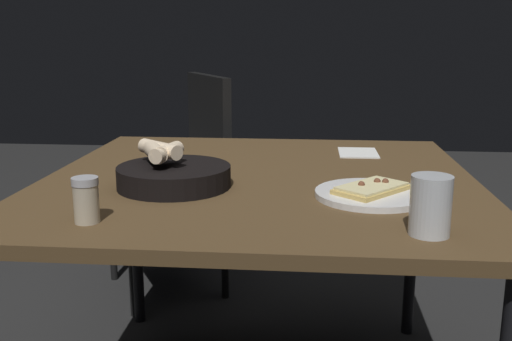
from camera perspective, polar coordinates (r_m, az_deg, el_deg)
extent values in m
cube|color=#503A21|center=(1.56, 0.35, -1.06)|extent=(1.12, 1.12, 0.03)
cylinder|color=black|center=(2.23, -11.56, -6.35)|extent=(0.04, 0.04, 0.67)
cylinder|color=black|center=(2.17, 14.91, -7.07)|extent=(0.04, 0.04, 0.67)
cylinder|color=white|center=(1.37, 11.13, -2.29)|extent=(0.26, 0.26, 0.01)
cube|color=#D7B35F|center=(1.37, 11.15, -1.80)|extent=(0.20, 0.19, 0.01)
cube|color=beige|center=(1.37, 11.17, -1.48)|extent=(0.18, 0.18, 0.01)
sphere|color=brown|center=(1.36, 10.20, -1.35)|extent=(0.02, 0.02, 0.02)
sphere|color=brown|center=(1.40, 12.45, -1.07)|extent=(0.02, 0.02, 0.02)
sphere|color=brown|center=(1.40, 11.68, -1.04)|extent=(0.02, 0.02, 0.02)
cylinder|color=black|center=(1.45, -7.96, -0.58)|extent=(0.28, 0.28, 0.05)
cylinder|color=beige|center=(1.44, -9.80, 1.83)|extent=(0.12, 0.08, 0.04)
cylinder|color=beige|center=(1.45, -9.31, 2.06)|extent=(0.12, 0.13, 0.04)
cylinder|color=beige|center=(1.43, -8.67, 1.77)|extent=(0.12, 0.06, 0.04)
cylinder|color=maroon|center=(1.40, -9.28, -1.38)|extent=(0.06, 0.06, 0.03)
cylinder|color=silver|center=(1.13, 16.59, -3.28)|extent=(0.08, 0.08, 0.11)
cylinder|color=gold|center=(1.14, 16.50, -4.59)|extent=(0.07, 0.07, 0.05)
cylinder|color=#BFB299|center=(1.21, -16.15, -3.11)|extent=(0.05, 0.05, 0.08)
cylinder|color=maroon|center=(1.22, -16.10, -3.90)|extent=(0.04, 0.04, 0.04)
cylinder|color=#B7B7BC|center=(1.20, -16.29, -1.00)|extent=(0.05, 0.05, 0.01)
cube|color=white|center=(1.87, 9.87, 1.71)|extent=(0.16, 0.12, 0.00)
cube|color=black|center=(2.46, -8.88, -1.99)|extent=(0.60, 0.60, 0.04)
cube|color=black|center=(2.47, -4.61, 4.01)|extent=(0.38, 0.24, 0.45)
cylinder|color=black|center=(2.66, -13.80, -6.13)|extent=(0.03, 0.03, 0.41)
cylinder|color=black|center=(2.32, -11.92, -9.02)|extent=(0.03, 0.03, 0.41)
cylinder|color=black|center=(2.75, -6.01, -5.17)|extent=(0.03, 0.03, 0.41)
cylinder|color=black|center=(2.42, -3.05, -7.76)|extent=(0.03, 0.03, 0.41)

